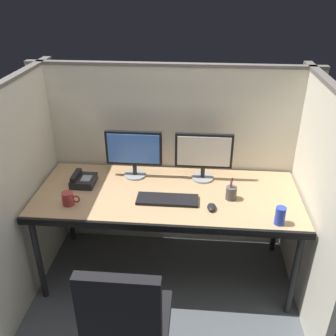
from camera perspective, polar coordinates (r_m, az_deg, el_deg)
name	(u,v)px	position (r m, az deg, el deg)	size (l,w,h in m)	color
ground_plane	(164,299)	(2.95, -0.61, -19.29)	(8.00, 8.00, 0.00)	#4C5156
cubicle_partition_rear	(172,160)	(3.08, 0.63, 1.28)	(2.21, 0.06, 1.57)	beige
cubicle_partition_left	(28,188)	(2.86, -20.60, -2.92)	(0.06, 1.41, 1.57)	beige
cubicle_partition_right	(313,201)	(2.71, 21.22, -4.76)	(0.06, 1.41, 1.57)	beige
desk	(167,200)	(2.73, -0.11, -4.87)	(1.90, 0.80, 0.74)	tan
monitor_left	(134,151)	(2.85, -5.22, 2.62)	(0.43, 0.17, 0.37)	gray
monitor_right	(204,154)	(2.81, 5.46, 2.21)	(0.43, 0.17, 0.37)	gray
keyboard_main	(167,200)	(2.62, -0.09, -4.84)	(0.43, 0.15, 0.02)	black
computer_mouse	(212,207)	(2.55, 6.66, -5.93)	(0.06, 0.10, 0.04)	black
soda_can	(280,216)	(2.48, 16.72, -6.98)	(0.07, 0.07, 0.12)	#263FB2
desk_phone	(83,180)	(2.88, -12.84, -1.82)	(0.17, 0.19, 0.09)	black
coffee_mug	(68,199)	(2.65, -14.94, -4.53)	(0.13, 0.08, 0.09)	#993333
pen_cup	(231,193)	(2.66, 9.60, -3.76)	(0.08, 0.08, 0.17)	#4C4742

